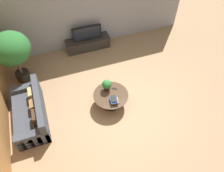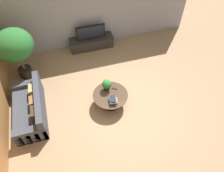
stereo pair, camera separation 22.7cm
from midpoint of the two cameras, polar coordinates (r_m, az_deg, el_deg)
ground_plane at (r=6.66m, az=2.86°, el=-5.27°), size 24.00×24.00×0.00m
back_wall_stone at (r=8.02m, az=-4.47°, el=20.00°), size 7.40×0.12×3.00m
media_console at (r=8.44m, az=-4.59°, el=11.23°), size 1.63×0.50×0.43m
television at (r=8.16m, az=-4.79°, el=13.78°), size 1.05×0.13×0.53m
coffee_table at (r=6.45m, az=0.58°, el=-3.05°), size 1.03×1.03×0.44m
couch_by_wall at (r=6.62m, az=-19.48°, el=-5.71°), size 0.84×1.85×0.84m
potted_palm_tall at (r=7.17m, az=-23.25°, el=9.47°), size 1.13×1.13×1.80m
potted_plant_tabletop at (r=6.32m, az=-0.36°, el=0.34°), size 0.28×0.28×0.37m
book_stack at (r=6.15m, az=1.36°, el=-3.76°), size 0.26×0.29×0.14m
remote_black at (r=6.49m, az=1.68°, el=-0.69°), size 0.16×0.12×0.02m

